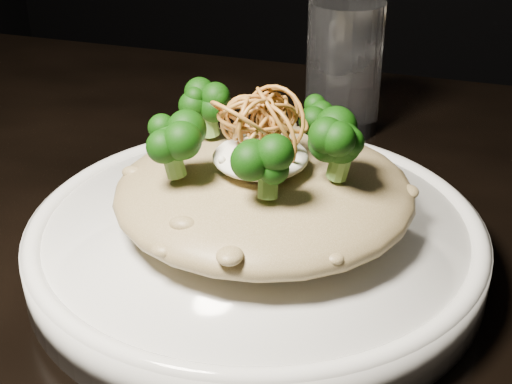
% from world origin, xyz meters
% --- Properties ---
extents(table, '(1.10, 0.80, 0.75)m').
position_xyz_m(table, '(0.00, 0.00, 0.67)').
color(table, black).
rests_on(table, ground).
extents(plate, '(0.31, 0.31, 0.03)m').
position_xyz_m(plate, '(-0.04, -0.02, 0.77)').
color(plate, white).
rests_on(plate, table).
extents(risotto, '(0.20, 0.20, 0.04)m').
position_xyz_m(risotto, '(-0.04, -0.01, 0.80)').
color(risotto, brown).
rests_on(risotto, plate).
extents(broccoli, '(0.15, 0.15, 0.05)m').
position_xyz_m(broccoli, '(-0.04, -0.02, 0.85)').
color(broccoli, black).
rests_on(broccoli, risotto).
extents(cheese, '(0.06, 0.06, 0.02)m').
position_xyz_m(cheese, '(-0.04, -0.03, 0.83)').
color(cheese, white).
rests_on(cheese, risotto).
extents(shallots, '(0.06, 0.06, 0.04)m').
position_xyz_m(shallots, '(-0.04, -0.02, 0.86)').
color(shallots, brown).
rests_on(shallots, cheese).
extents(drinking_glass, '(0.07, 0.07, 0.12)m').
position_xyz_m(drinking_glass, '(-0.03, 0.22, 0.81)').
color(drinking_glass, white).
rests_on(drinking_glass, table).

